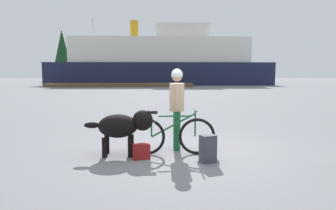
{
  "coord_description": "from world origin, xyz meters",
  "views": [
    {
      "loc": [
        -0.6,
        -6.13,
        1.68
      ],
      "look_at": [
        -0.26,
        1.71,
        0.81
      ],
      "focal_mm": 32.22,
      "sensor_mm": 36.0,
      "label": 1
    }
  ],
  "objects_px": {
    "backpack": "(208,149)",
    "dog": "(124,126)",
    "person_cyclist": "(177,101)",
    "ferry_boat": "(161,63)",
    "handbag_pannier": "(141,151)",
    "bicycle": "(171,135)",
    "sailboat_moored": "(94,80)"
  },
  "relations": [
    {
      "from": "handbag_pannier",
      "to": "ferry_boat",
      "type": "distance_m",
      "value": 35.66
    },
    {
      "from": "person_cyclist",
      "to": "backpack",
      "type": "relative_size",
      "value": 3.4
    },
    {
      "from": "bicycle",
      "to": "handbag_pannier",
      "type": "height_order",
      "value": "bicycle"
    },
    {
      "from": "handbag_pannier",
      "to": "ferry_boat",
      "type": "height_order",
      "value": "ferry_boat"
    },
    {
      "from": "person_cyclist",
      "to": "ferry_boat",
      "type": "xyz_separation_m",
      "value": [
        0.34,
        34.83,
        1.9
      ]
    },
    {
      "from": "bicycle",
      "to": "backpack",
      "type": "height_order",
      "value": "bicycle"
    },
    {
      "from": "backpack",
      "to": "sailboat_moored",
      "type": "bearing_deg",
      "value": 104.16
    },
    {
      "from": "person_cyclist",
      "to": "backpack",
      "type": "xyz_separation_m",
      "value": [
        0.51,
        -0.98,
        -0.8
      ]
    },
    {
      "from": "person_cyclist",
      "to": "sailboat_moored",
      "type": "relative_size",
      "value": 0.19
    },
    {
      "from": "person_cyclist",
      "to": "ferry_boat",
      "type": "relative_size",
      "value": 0.06
    },
    {
      "from": "bicycle",
      "to": "sailboat_moored",
      "type": "xyz_separation_m",
      "value": [
        -9.12,
        38.2,
        0.09
      ]
    },
    {
      "from": "person_cyclist",
      "to": "handbag_pannier",
      "type": "relative_size",
      "value": 5.45
    },
    {
      "from": "person_cyclist",
      "to": "bicycle",
      "type": "bearing_deg",
      "value": -108.15
    },
    {
      "from": "sailboat_moored",
      "to": "bicycle",
      "type": "bearing_deg",
      "value": -76.57
    },
    {
      "from": "handbag_pannier",
      "to": "ferry_boat",
      "type": "bearing_deg",
      "value": 88.26
    },
    {
      "from": "dog",
      "to": "handbag_pannier",
      "type": "distance_m",
      "value": 0.65
    },
    {
      "from": "backpack",
      "to": "handbag_pannier",
      "type": "xyz_separation_m",
      "value": [
        -1.25,
        0.27,
        -0.11
      ]
    },
    {
      "from": "ferry_boat",
      "to": "sailboat_moored",
      "type": "relative_size",
      "value": 3.06
    },
    {
      "from": "person_cyclist",
      "to": "backpack",
      "type": "bearing_deg",
      "value": -62.41
    },
    {
      "from": "backpack",
      "to": "ferry_boat",
      "type": "distance_m",
      "value": 35.91
    },
    {
      "from": "person_cyclist",
      "to": "sailboat_moored",
      "type": "distance_m",
      "value": 38.88
    },
    {
      "from": "bicycle",
      "to": "sailboat_moored",
      "type": "bearing_deg",
      "value": 103.43
    },
    {
      "from": "person_cyclist",
      "to": "dog",
      "type": "relative_size",
      "value": 1.26
    },
    {
      "from": "handbag_pannier",
      "to": "backpack",
      "type": "bearing_deg",
      "value": -12.12
    },
    {
      "from": "dog",
      "to": "handbag_pannier",
      "type": "bearing_deg",
      "value": -37.53
    },
    {
      "from": "handbag_pannier",
      "to": "sailboat_moored",
      "type": "height_order",
      "value": "sailboat_moored"
    },
    {
      "from": "person_cyclist",
      "to": "ferry_boat",
      "type": "distance_m",
      "value": 34.88
    },
    {
      "from": "backpack",
      "to": "dog",
      "type": "bearing_deg",
      "value": 161.2
    },
    {
      "from": "ferry_boat",
      "to": "sailboat_moored",
      "type": "bearing_deg",
      "value": 163.04
    },
    {
      "from": "person_cyclist",
      "to": "handbag_pannier",
      "type": "distance_m",
      "value": 1.37
    },
    {
      "from": "bicycle",
      "to": "dog",
      "type": "height_order",
      "value": "bicycle"
    },
    {
      "from": "backpack",
      "to": "ferry_boat",
      "type": "height_order",
      "value": "ferry_boat"
    }
  ]
}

